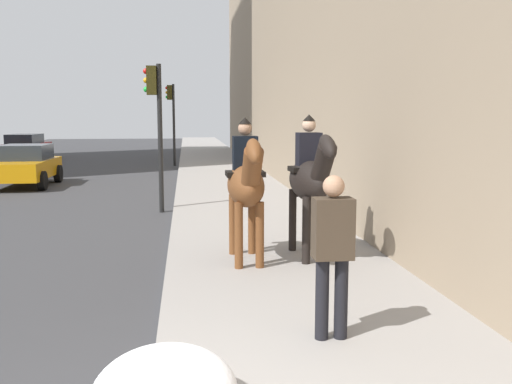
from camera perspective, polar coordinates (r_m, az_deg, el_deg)
mounted_horse_near at (r=8.70m, az=-1.01°, el=0.90°), size 2.15×0.61×2.27m
mounted_horse_far at (r=9.01m, az=5.57°, el=1.37°), size 2.15×0.63×2.32m
pedestrian_greeting at (r=5.75m, az=7.81°, el=-5.49°), size 0.26×0.40×1.70m
car_near_lane at (r=34.38m, az=-22.38°, el=4.35°), size 4.25×2.05×1.44m
car_mid_lane at (r=20.98m, az=-22.51°, el=2.55°), size 3.81×1.96×1.44m
traffic_light_near_curb at (r=14.15m, az=-10.16°, el=7.87°), size 0.20×0.44×3.68m
traffic_light_far_curb at (r=27.76m, az=-8.57°, el=8.11°), size 0.20×0.44×3.97m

